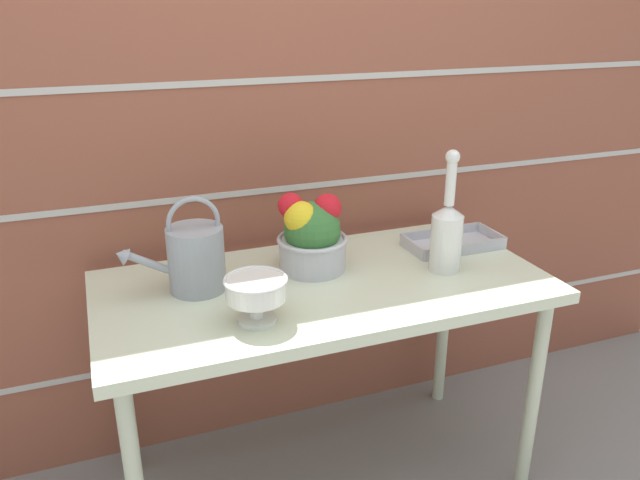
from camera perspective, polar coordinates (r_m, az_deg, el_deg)
The scene contains 8 objects.
ground_plane at distance 2.27m, azimuth 0.31°, elevation -20.97°, with size 12.00×12.00×0.00m, color gray.
brick_wall at distance 2.12m, azimuth -3.76°, elevation 9.68°, with size 3.60×0.08×2.20m.
patio_table at distance 1.88m, azimuth 0.35°, elevation -5.82°, with size 1.32×0.65×0.74m.
watering_can at distance 1.80m, azimuth -11.40°, elevation -1.53°, with size 0.31×0.16×0.28m.
crystal_pedestal_bowl at distance 1.60m, azimuth -5.88°, elevation -4.69°, with size 0.17×0.17×0.12m.
flower_planter at distance 1.89m, azimuth -0.89°, elevation 0.40°, with size 0.22×0.22×0.24m.
glass_decanter at distance 1.92m, azimuth 11.52°, elevation 0.73°, with size 0.10×0.10×0.38m.
wire_tray at distance 2.15m, azimuth 12.04°, elevation -0.31°, with size 0.32×0.17×0.04m.
Camera 1 is at (-0.60, -1.56, 1.53)m, focal length 35.00 mm.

